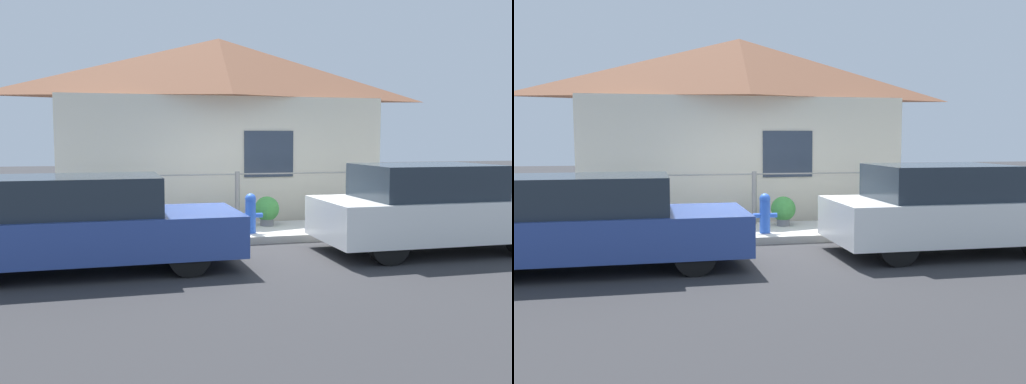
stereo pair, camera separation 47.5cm
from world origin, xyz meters
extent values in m
plane|color=#2D2D30|center=(0.00, 0.00, 0.00)|extent=(60.00, 60.00, 0.00)
cube|color=#B2AFA8|center=(0.00, 0.88, 0.07)|extent=(24.00, 1.76, 0.14)
cube|color=beige|center=(0.00, 2.49, 1.38)|extent=(7.07, 0.12, 2.76)
cube|color=#2D3847|center=(0.88, 2.42, 1.52)|extent=(1.10, 0.04, 1.00)
pyramid|color=#A36647|center=(0.00, 3.53, 3.44)|extent=(7.47, 2.20, 1.36)
cylinder|color=gray|center=(-2.40, 1.61, 0.66)|extent=(0.10, 0.10, 1.05)
cylinder|color=gray|center=(0.00, 1.61, 0.66)|extent=(0.10, 0.10, 1.05)
cylinder|color=gray|center=(2.40, 1.61, 0.66)|extent=(0.10, 0.10, 1.05)
cylinder|color=gray|center=(0.00, 1.61, 1.14)|extent=(4.80, 0.03, 0.03)
cube|color=#2D4793|center=(-2.80, -1.23, 0.51)|extent=(4.31, 1.78, 0.58)
cube|color=#232D38|center=(-2.98, -1.23, 1.07)|extent=(2.37, 1.55, 0.53)
cylinder|color=black|center=(-1.48, -0.47, 0.29)|extent=(0.59, 0.20, 0.59)
cylinder|color=black|center=(-1.47, -1.98, 0.29)|extent=(0.59, 0.20, 0.59)
cube|color=white|center=(2.66, -1.23, 0.56)|extent=(3.81, 1.80, 0.65)
cube|color=#232D38|center=(2.50, -1.23, 1.16)|extent=(2.10, 1.58, 0.55)
cylinder|color=black|center=(3.84, -0.46, 0.31)|extent=(0.63, 0.20, 0.63)
cylinder|color=black|center=(1.48, -0.45, 0.31)|extent=(0.63, 0.20, 0.63)
cylinder|color=black|center=(1.47, -2.01, 0.31)|extent=(0.63, 0.20, 0.63)
cylinder|color=blue|center=(-0.02, 0.45, 0.43)|extent=(0.19, 0.19, 0.59)
sphere|color=blue|center=(-0.02, 0.45, 0.76)|extent=(0.20, 0.20, 0.20)
cylinder|color=blue|center=(-0.15, 0.45, 0.46)|extent=(0.17, 0.09, 0.09)
cylinder|color=blue|center=(0.12, 0.45, 0.46)|extent=(0.17, 0.09, 0.09)
cylinder|color=slate|center=(0.51, 1.22, 0.21)|extent=(0.26, 0.26, 0.15)
sphere|color=#387F38|center=(0.51, 1.22, 0.47)|extent=(0.49, 0.49, 0.49)
cylinder|color=brown|center=(-2.48, 1.36, 0.21)|extent=(0.29, 0.29, 0.15)
sphere|color=#2D6B2D|center=(-2.48, 1.36, 0.49)|extent=(0.53, 0.53, 0.53)
camera|label=1|loc=(-2.49, -9.52, 1.87)|focal=40.00mm
camera|label=2|loc=(-2.03, -9.63, 1.87)|focal=40.00mm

